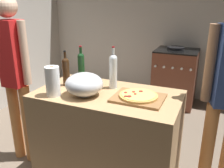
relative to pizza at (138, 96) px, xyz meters
The scene contains 12 objects.
ground_plane 1.41m from the pizza, 116.21° to the left, with size 4.71×3.73×0.02m, color #6B5B4C.
kitchen_wall_rear 2.61m from the pizza, 100.19° to the left, with size 4.71×0.10×2.60m, color #BCB7AD.
counter 0.56m from the pizza, behind, with size 1.23×0.68×0.91m, color tan.
cutting_board 0.02m from the pizza, 17.65° to the left, with size 0.40×0.32×0.02m, color olive.
pizza is the anchor object (origin of this frame).
mixing_bowl 0.45m from the pizza, 167.76° to the right, with size 0.31×0.31×0.19m.
paper_towel_roll 0.70m from the pizza, 163.07° to the right, with size 0.12×0.12×0.25m.
wine_bottle_dark 0.36m from the pizza, 150.88° to the left, with size 0.07×0.07×0.38m.
wine_bottle_green 0.72m from the pizza, behind, with size 0.07×0.07×0.33m.
wine_bottle_clear 0.69m from the pizza, 161.60° to the left, with size 0.06×0.06×0.35m.
stove 2.20m from the pizza, 91.02° to the left, with size 0.65×0.62×0.95m.
person_in_stripes 1.27m from the pizza, behind, with size 0.37×0.21×1.71m.
Camera 1 is at (0.97, -1.09, 1.66)m, focal length 38.80 mm.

